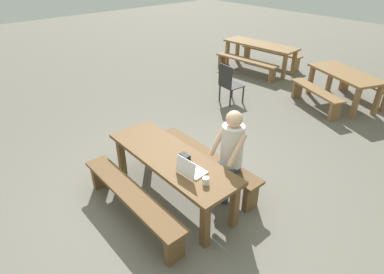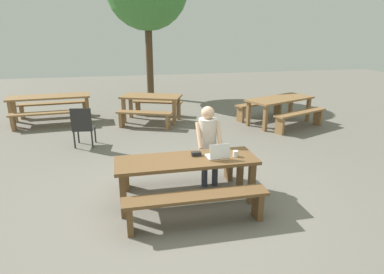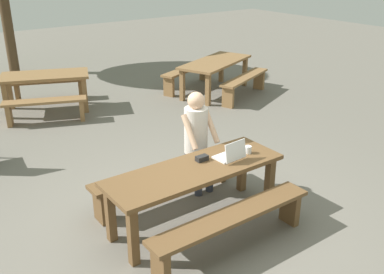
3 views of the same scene
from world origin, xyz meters
The scene contains 14 objects.
ground_plane centered at (0.00, 0.00, 0.00)m, with size 30.00×30.00×0.00m, color slate.
picnic_table_front centered at (0.00, 0.00, 0.60)m, with size 2.08×0.69×0.70m.
bench_near centered at (0.00, -0.65, 0.34)m, with size 1.95×0.30×0.44m.
bench_far centered at (0.00, 0.65, 0.34)m, with size 1.95×0.30×0.44m.
laptop centered at (0.46, -0.06, 0.76)m, with size 0.32×0.28×0.24m.
small_pouch centered at (0.17, 0.10, 0.73)m, with size 0.14×0.08×0.06m.
coffee_mug centered at (0.74, -0.06, 0.75)m, with size 0.08×0.08×0.09m.
person_seated centered at (0.49, 0.62, 0.77)m, with size 0.41×0.41×1.33m.
picnic_table_mid centered at (-0.03, 4.86, 0.62)m, with size 1.81×1.33×0.74m.
bench_mid_south centered at (-0.29, 4.21, 0.32)m, with size 1.48×0.83×0.43m.
bench_mid_north centered at (0.23, 5.51, 0.32)m, with size 1.48×0.83×0.43m.
picnic_table_distant centered at (3.39, 3.86, 0.61)m, with size 2.09×1.49×0.72m.
bench_distant_south centered at (3.67, 3.20, 0.35)m, with size 1.72×0.94×0.47m.
bench_distant_north centered at (3.12, 4.53, 0.35)m, with size 1.72×0.94×0.47m.
Camera 3 is at (-2.58, -3.51, 2.90)m, focal length 41.19 mm.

